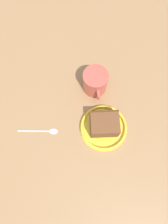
# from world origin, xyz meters

# --- Properties ---
(ground_plane) EXTENTS (1.41, 1.41, 0.03)m
(ground_plane) POSITION_xyz_m (0.00, 0.00, -0.01)
(ground_plane) COLOR #936D47
(small_plate) EXTENTS (0.16, 0.16, 0.02)m
(small_plate) POSITION_xyz_m (-0.08, -0.04, 0.01)
(small_plate) COLOR yellow
(small_plate) RESTS_ON ground_plane
(cake_slice) EXTENTS (0.12, 0.11, 0.06)m
(cake_slice) POSITION_xyz_m (-0.08, -0.04, 0.04)
(cake_slice) COLOR #472814
(cake_slice) RESTS_ON small_plate
(tea_mug) EXTENTS (0.09, 0.09, 0.09)m
(tea_mug) POSITION_xyz_m (0.03, -0.15, 0.04)
(tea_mug) COLOR #BF4C3F
(tea_mug) RESTS_ON ground_plane
(teaspoon) EXTENTS (0.12, 0.08, 0.01)m
(teaspoon) POSITION_xyz_m (0.08, 0.08, 0.00)
(teaspoon) COLOR silver
(teaspoon) RESTS_ON ground_plane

